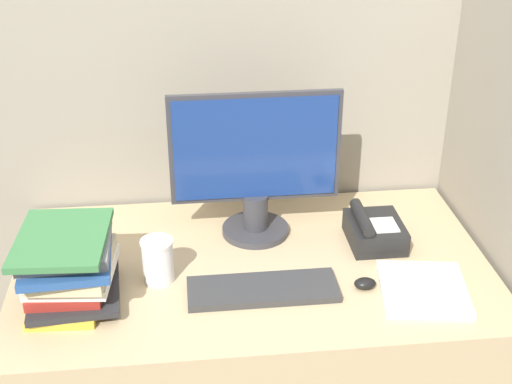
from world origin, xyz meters
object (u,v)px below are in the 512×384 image
Objects in this scene: monitor at (255,169)px; book_stack at (69,265)px; desk_telephone at (374,231)px; coffee_cup at (158,260)px; mouse at (365,283)px; keyboard at (263,289)px.

book_stack is at bearing -151.29° from monitor.
monitor is 0.41m from desk_telephone.
desk_telephone is at bearing 11.27° from coffee_cup.
desk_telephone is (0.08, 0.23, 0.03)m from mouse.
coffee_cup is at bearing -142.48° from monitor.
mouse is 0.25m from desk_telephone.
keyboard is at bearing -3.58° from book_stack.
desk_telephone is (0.37, 0.22, 0.03)m from keyboard.
mouse is 0.19× the size of book_stack.
keyboard is at bearing -92.76° from monitor.
book_stack is at bearing -165.23° from coffee_cup.
monitor is 3.99× the size of coffee_cup.
coffee_cup is 0.41× the size of book_stack.
desk_telephone reaches higher than keyboard.
monitor is 0.61m from book_stack.
monitor is at bearing 128.86° from mouse.
monitor is 0.41m from coffee_cup.
book_stack reaches higher than mouse.
mouse is (0.28, -0.01, 0.01)m from keyboard.
desk_telephone is (0.88, 0.19, -0.07)m from book_stack.
book_stack is at bearing 176.42° from keyboard.
monitor is 2.65× the size of desk_telephone.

